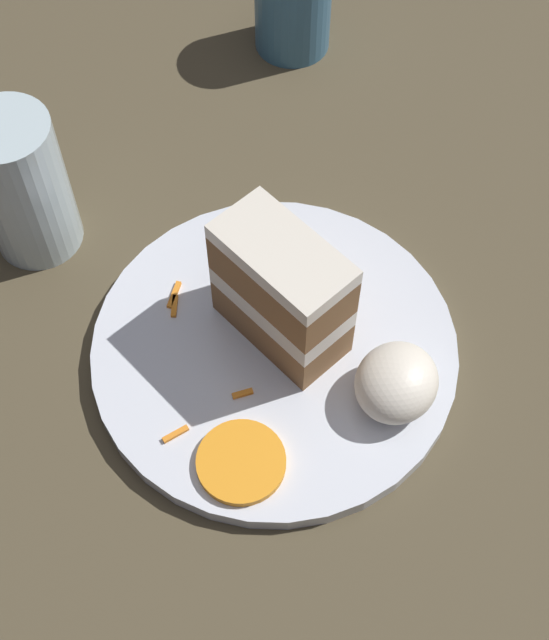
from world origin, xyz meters
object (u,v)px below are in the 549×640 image
orange_garnish (241,462)px  cream_dollop (396,383)px  plate (274,350)px  cake_slice (282,291)px  drinking_glass (25,193)px

orange_garnish → cream_dollop: bearing=145.6°
cream_dollop → orange_garnish: 0.12m
plate → cake_slice: bearing=-169.5°
plate → cake_slice: size_ratio=2.51×
cream_dollop → drinking_glass: size_ratio=0.51×
orange_garnish → plate: bearing=-163.7°
cake_slice → cream_dollop: 0.10m
cake_slice → drinking_glass: 0.22m
cake_slice → orange_garnish: 0.12m
cake_slice → drinking_glass: drinking_glass is taller
plate → orange_garnish: 0.10m
orange_garnish → drinking_glass: size_ratio=0.49×
cream_dollop → orange_garnish: size_ratio=1.03×
plate → orange_garnish: (0.09, 0.03, 0.01)m
plate → cream_dollop: (-0.01, 0.09, 0.03)m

